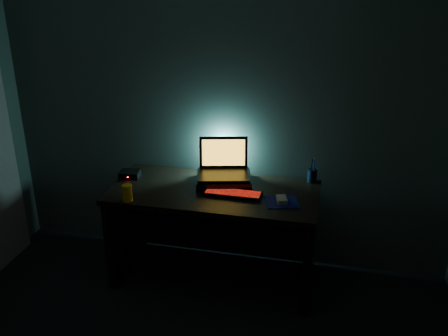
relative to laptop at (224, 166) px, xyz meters
name	(u,v)px	position (x,y,z in m)	size (l,w,h in m)	color
room	(114,246)	(-0.03, -1.79, 0.38)	(3.50, 4.00, 2.50)	black
desk	(216,218)	(-0.03, -0.12, -0.38)	(1.50, 0.70, 0.75)	black
riser	(224,180)	(0.01, -0.05, -0.09)	(0.40, 0.30, 0.06)	black
laptop	(224,166)	(0.00, 0.00, 0.00)	(0.43, 0.36, 0.26)	black
keyboard	(233,194)	(0.12, -0.23, -0.11)	(0.40, 0.13, 0.02)	black
mousepad	(282,202)	(0.47, -0.27, -0.12)	(0.22, 0.20, 0.00)	#0C1057
mouse	(282,200)	(0.47, -0.27, -0.10)	(0.06, 0.11, 0.03)	gray
pen_cup	(312,176)	(0.65, 0.13, -0.07)	(0.07, 0.07, 0.10)	black
juice_glass	(127,193)	(-0.57, -0.47, -0.06)	(0.07, 0.07, 0.12)	yellow
router	(130,174)	(-0.71, -0.09, -0.10)	(0.16, 0.14, 0.05)	black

